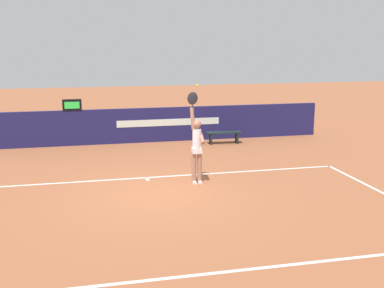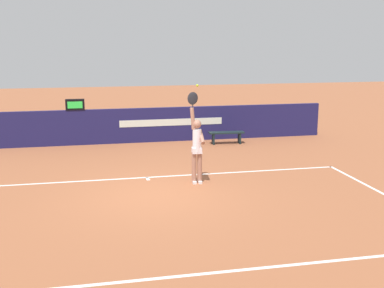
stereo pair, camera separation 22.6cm
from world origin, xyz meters
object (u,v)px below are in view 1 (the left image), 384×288
(tennis_player, at_px, (197,146))
(speed_display, at_px, (72,105))
(tennis_ball, at_px, (197,85))
(courtside_bench_near, at_px, (224,135))

(tennis_player, bearing_deg, speed_display, 120.30)
(tennis_ball, bearing_deg, courtside_bench_near, 65.91)
(speed_display, distance_m, tennis_player, 6.66)
(tennis_ball, bearing_deg, speed_display, 118.88)
(courtside_bench_near, bearing_deg, tennis_ball, -114.09)
(speed_display, distance_m, tennis_ball, 6.94)
(tennis_player, distance_m, tennis_ball, 1.67)
(tennis_player, height_order, tennis_ball, tennis_ball)
(speed_display, xyz_separation_m, courtside_bench_near, (5.56, -0.95, -1.18))
(speed_display, relative_size, tennis_player, 0.27)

